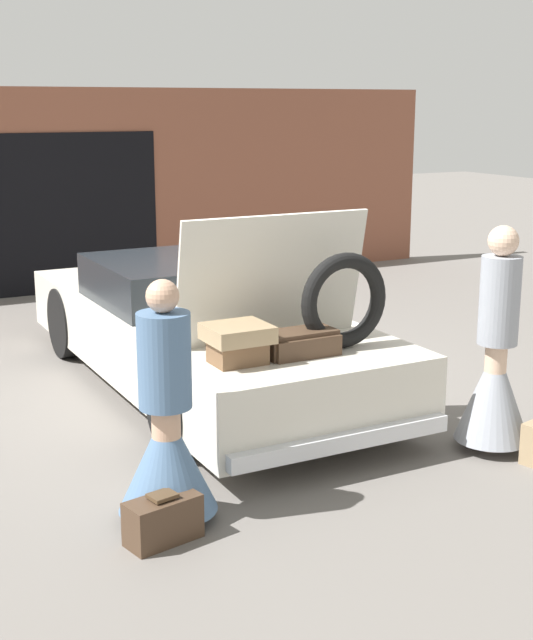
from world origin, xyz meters
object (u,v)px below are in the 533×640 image
at_px(suitcase_beside_left_person, 163,520).
at_px(person_left, 166,438).
at_px(car, 200,327).
at_px(person_right, 495,371).

bearing_deg(suitcase_beside_left_person, person_left, 62.23).
xyz_separation_m(person_left, suitcase_beside_left_person, (-0.13, -0.26, -0.41)).
relative_size(car, suitcase_beside_left_person, 10.17).
distance_m(car, person_left, 2.81).
relative_size(car, person_right, 2.89).
relative_size(person_right, suitcase_beside_left_person, 3.52).
relative_size(person_left, suitcase_beside_left_person, 3.19).
height_order(person_left, suitcase_beside_left_person, person_left).
relative_size(car, person_left, 3.19).
distance_m(car, person_right, 2.85).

